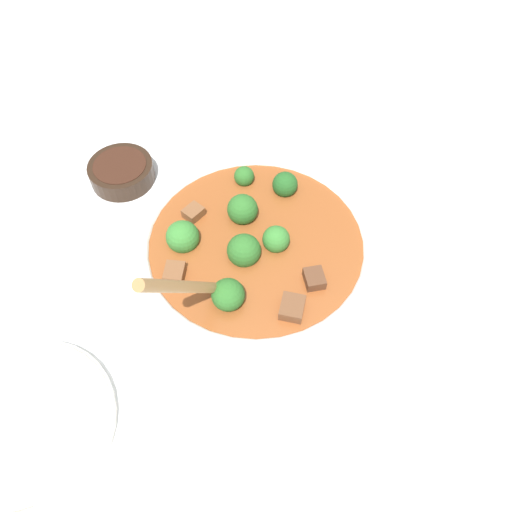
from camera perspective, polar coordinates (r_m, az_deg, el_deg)
ground_plane at (r=0.69m, az=0.00°, el=-3.20°), size 4.00×4.00×0.00m
stew_bowl at (r=0.64m, az=-0.06°, el=-0.40°), size 0.30×0.29×0.25m
condiment_bowl at (r=0.82m, az=-15.13°, el=9.34°), size 0.10×0.10×0.03m
empty_plate at (r=0.66m, az=-25.07°, el=-17.09°), size 0.21×0.21×0.02m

